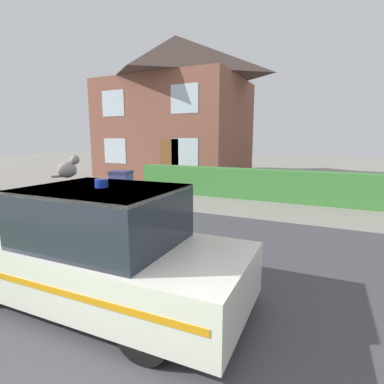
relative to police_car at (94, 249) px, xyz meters
The scene contains 6 objects.
road_strip 2.02m from the police_car, 63.10° to the left, with size 28.00×6.22×0.01m, color #424247.
garden_hedge 7.56m from the police_car, 90.54° to the left, with size 8.48×0.62×1.04m, color #3D7F38.
police_car is the anchor object (origin of this frame).
cat 1.06m from the police_car, 167.80° to the right, with size 0.30×0.27×0.29m.
house_left 14.40m from the police_car, 114.62° to the left, with size 7.87×6.15×7.71m.
wheelie_bin 6.44m from the police_car, 126.07° to the left, with size 0.76×0.74×1.03m.
Camera 1 is at (1.82, -0.52, 2.03)m, focal length 28.00 mm.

